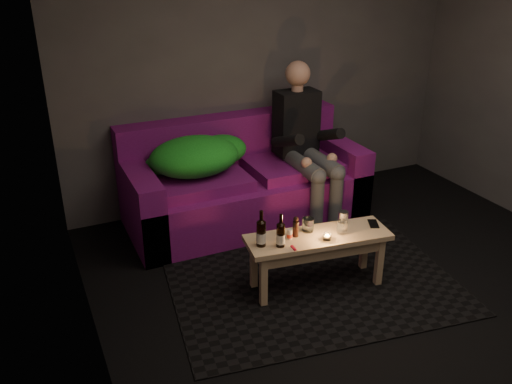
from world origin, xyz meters
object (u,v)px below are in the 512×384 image
sofa (243,185)px  coffee_table (318,244)px  steel_cup (343,218)px  beer_bottle_b (281,235)px  person (305,141)px  beer_bottle_a (261,233)px

sofa → coffee_table: 1.28m
coffee_table → steel_cup: (0.26, 0.08, 0.13)m
sofa → beer_bottle_b: (-0.27, -1.31, 0.19)m
person → coffee_table: 1.27m
steel_cup → person: bearing=77.1°
beer_bottle_a → steel_cup: beer_bottle_a is taller
sofa → beer_bottle_b: sofa is taller
coffee_table → beer_bottle_b: size_ratio=4.42×
beer_bottle_a → steel_cup: bearing=3.4°
person → coffee_table: bearing=-114.2°
beer_bottle_a → beer_bottle_b: size_ratio=1.09×
person → coffee_table: size_ratio=1.30×
person → beer_bottle_a: person is taller
beer_bottle_a → sofa: bearing=72.5°
beer_bottle_a → steel_cup: 0.71m
beer_bottle_b → steel_cup: bearing=10.2°
sofa → person: 0.71m
coffee_table → sofa: bearing=92.2°
sofa → person: person is taller
sofa → beer_bottle_a: size_ratio=7.93×
beer_bottle_a → steel_cup: (0.70, 0.04, -0.05)m
person → steel_cup: (-0.24, -1.03, -0.26)m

